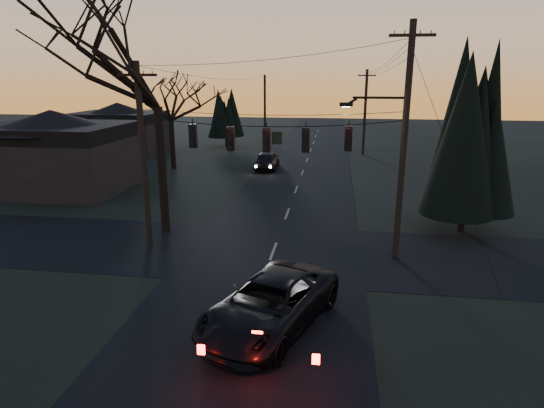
# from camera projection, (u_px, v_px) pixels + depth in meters

# --- Properties ---
(ground_plane) EXTENTS (160.00, 160.00, 0.00)m
(ground_plane) POSITION_uv_depth(u_px,v_px,m) (220.00, 396.00, 11.56)
(ground_plane) COLOR black
(main_road) EXTENTS (8.00, 120.00, 0.02)m
(main_road) POSITION_uv_depth(u_px,v_px,m) (294.00, 197.00, 30.61)
(main_road) COLOR black
(main_road) RESTS_ON ground
(cross_road) EXTENTS (60.00, 7.00, 0.02)m
(cross_road) POSITION_uv_depth(u_px,v_px,m) (273.00, 251.00, 21.08)
(cross_road) COLOR black
(cross_road) RESTS_ON ground
(utility_pole_right) EXTENTS (5.00, 0.30, 10.00)m
(utility_pole_right) POSITION_uv_depth(u_px,v_px,m) (395.00, 258.00, 20.35)
(utility_pole_right) COLOR black
(utility_pole_right) RESTS_ON ground
(utility_pole_left) EXTENTS (1.80, 0.30, 8.50)m
(utility_pole_left) POSITION_uv_depth(u_px,v_px,m) (150.00, 245.00, 21.89)
(utility_pole_left) COLOR black
(utility_pole_left) RESTS_ON ground
(utility_pole_far_r) EXTENTS (1.80, 0.30, 8.50)m
(utility_pole_far_r) POSITION_uv_depth(u_px,v_px,m) (363.00, 155.00, 47.03)
(utility_pole_far_r) COLOR black
(utility_pole_far_r) RESTS_ON ground
(utility_pole_far_l) EXTENTS (0.30, 0.30, 8.00)m
(utility_pole_far_l) POSITION_uv_depth(u_px,v_px,m) (265.00, 142.00, 56.20)
(utility_pole_far_l) COLOR black
(utility_pole_far_l) RESTS_ON ground
(span_signal_assembly) EXTENTS (11.50, 0.44, 1.59)m
(span_signal_assembly) POSITION_uv_depth(u_px,v_px,m) (268.00, 138.00, 19.69)
(span_signal_assembly) COLOR black
(span_signal_assembly) RESTS_ON ground
(bare_tree_left) EXTENTS (10.12, 10.12, 12.82)m
(bare_tree_left) POSITION_uv_depth(u_px,v_px,m) (154.00, 52.00, 21.46)
(bare_tree_left) COLOR black
(bare_tree_left) RESTS_ON ground
(evergreen_right) EXTENTS (3.87, 3.87, 8.55)m
(evergreen_right) POSITION_uv_depth(u_px,v_px,m) (471.00, 138.00, 22.58)
(evergreen_right) COLOR black
(evergreen_right) RESTS_ON ground
(bare_tree_dist) EXTENTS (6.49, 6.49, 8.37)m
(bare_tree_dist) POSITION_uv_depth(u_px,v_px,m) (170.00, 101.00, 38.47)
(bare_tree_dist) COLOR black
(bare_tree_dist) RESTS_ON ground
(evergreen_dist) EXTENTS (3.19, 3.19, 6.25)m
(evergreen_dist) POSITION_uv_depth(u_px,v_px,m) (226.00, 114.00, 51.30)
(evergreen_dist) COLOR black
(evergreen_dist) RESTS_ON ground
(house_left_near) EXTENTS (10.00, 8.00, 5.60)m
(house_left_near) POSITION_uv_depth(u_px,v_px,m) (55.00, 150.00, 32.13)
(house_left_near) COLOR black
(house_left_near) RESTS_ON ground
(house_left_far) EXTENTS (9.00, 7.00, 5.20)m
(house_left_far) POSITION_uv_depth(u_px,v_px,m) (119.00, 128.00, 47.83)
(house_left_far) COLOR black
(house_left_far) RESTS_ON ground
(suv_near) EXTENTS (4.64, 6.44, 1.63)m
(suv_near) POSITION_uv_depth(u_px,v_px,m) (270.00, 304.00, 14.56)
(suv_near) COLOR black
(suv_near) RESTS_ON ground
(sedan_oncoming_a) EXTENTS (1.95, 4.64, 1.57)m
(sedan_oncoming_a) POSITION_uv_depth(u_px,v_px,m) (267.00, 160.00, 39.65)
(sedan_oncoming_a) COLOR black
(sedan_oncoming_a) RESTS_ON ground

